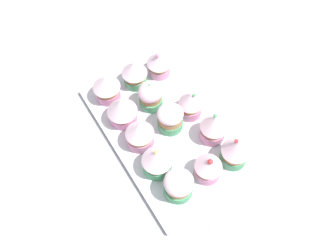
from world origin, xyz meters
TOP-DOWN VIEW (x-y plane):
  - ground_plane at (0.00, 0.00)cm, footprint 180.00×180.00cm
  - baking_tray at (0.00, 0.00)cm, footprint 39.96×25.70cm
  - cupcake_0 at (-14.18, -7.35)cm, footprint 5.97×5.97cm
  - cupcake_1 at (-7.15, -6.96)cm, footprint 5.83×5.83cm
  - cupcake_2 at (0.58, -6.28)cm, footprint 5.52×5.52cm
  - cupcake_3 at (14.44, -6.59)cm, footprint 5.96×5.96cm
  - cupcake_4 at (-13.85, -0.80)cm, footprint 5.69×5.69cm
  - cupcake_5 at (-0.03, -0.59)cm, footprint 5.77×5.77cm
  - cupcake_6 at (7.39, 0.00)cm, footprint 5.51×5.51cm
  - cupcake_7 at (14.76, -0.17)cm, footprint 6.06×6.06cm
  - cupcake_8 at (-13.85, 6.32)cm, footprint 5.96×5.96cm
  - cupcake_9 at (-7.23, 7.23)cm, footprint 6.32×6.32cm
  - cupcake_10 at (-0.47, 7.10)cm, footprint 6.18×6.18cm
  - cupcake_11 at (7.14, 7.46)cm, footprint 6.77×6.77cm
  - cupcake_12 at (14.60, 7.46)cm, footprint 6.35×6.35cm

SIDE VIEW (x-z plane):
  - ground_plane at x=0.00cm, z-range -3.00..0.00cm
  - baking_tray at x=0.00cm, z-range 0.00..1.20cm
  - cupcake_8 at x=-13.85cm, z-range 1.23..7.71cm
  - cupcake_4 at x=-13.85cm, z-range 1.05..7.97cm
  - cupcake_5 at x=-0.03cm, z-range 1.25..7.81cm
  - cupcake_9 at x=-7.23cm, z-range 1.12..8.18cm
  - cupcake_6 at x=7.39cm, z-range 1.06..8.32cm
  - cupcake_10 at x=-0.47cm, z-range 1.24..8.32cm
  - cupcake_12 at x=14.60cm, z-range 1.39..8.37cm
  - cupcake_3 at x=14.44cm, z-range 1.24..8.54cm
  - cupcake_1 at x=-7.15cm, z-range 1.14..8.87cm
  - cupcake_2 at x=0.58cm, z-range 1.13..8.88cm
  - cupcake_7 at x=14.76cm, z-range 1.40..8.63cm
  - cupcake_11 at x=7.14cm, z-range 1.38..8.89cm
  - cupcake_0 at x=-14.18cm, z-range 1.17..9.40cm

